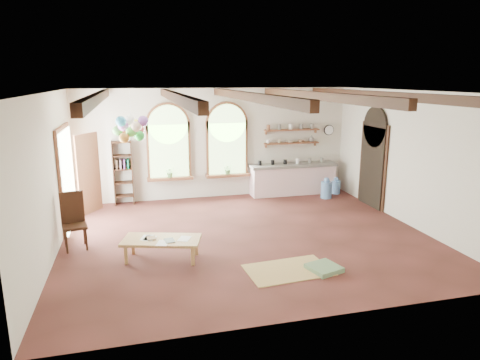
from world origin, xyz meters
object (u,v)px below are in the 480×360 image
object	(u,v)px
kitchen_counter	(293,179)
side_chair	(75,233)
balloon_cluster	(131,129)
coffee_table	(161,241)

from	to	relation	value
kitchen_counter	side_chair	size ratio (longest dim) A/B	2.26
balloon_cluster	coffee_table	bearing A→B (deg)	-78.11
coffee_table	kitchen_counter	bearing A→B (deg)	43.17
balloon_cluster	kitchen_counter	bearing A→B (deg)	21.17
side_chair	balloon_cluster	distance (m)	2.62
kitchen_counter	side_chair	distance (m)	6.66
coffee_table	side_chair	distance (m)	1.98
side_chair	balloon_cluster	world-z (taller)	balloon_cluster
kitchen_counter	coffee_table	bearing A→B (deg)	-136.83
kitchen_counter	balloon_cluster	size ratio (longest dim) A/B	2.33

